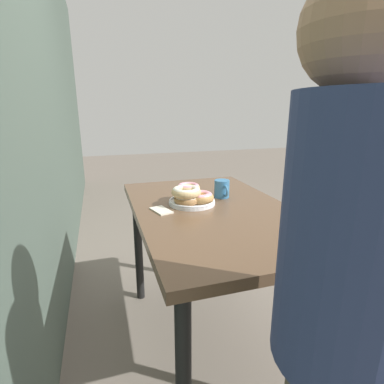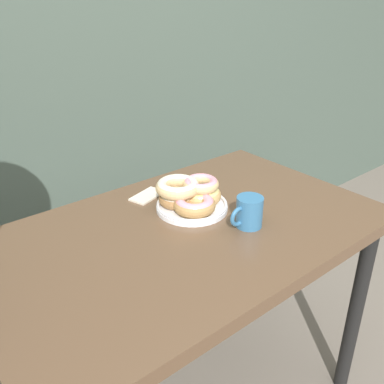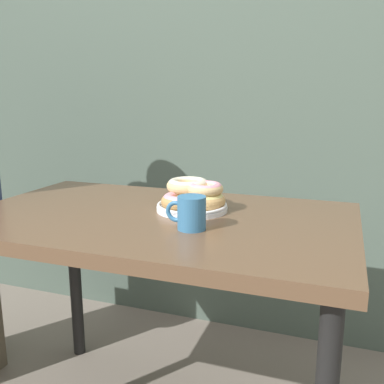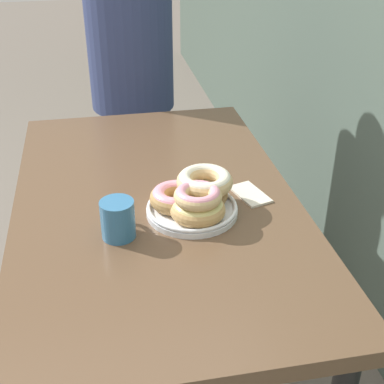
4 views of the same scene
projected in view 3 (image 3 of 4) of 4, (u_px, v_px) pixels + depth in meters
wall_back at (226, 54)px, 1.89m from camera, size 8.00×0.05×2.60m
dining_table at (157, 242)px, 1.32m from camera, size 1.17×0.71×0.77m
donut_plate at (192, 197)px, 1.34m from camera, size 0.23×0.25×0.09m
coffee_mug at (191, 212)px, 1.15m from camera, size 0.11×0.08×0.09m
napkin at (192, 197)px, 1.51m from camera, size 0.13×0.09×0.01m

